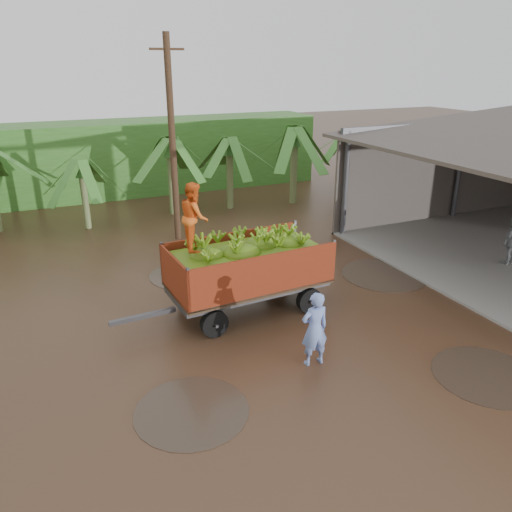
{
  "coord_description": "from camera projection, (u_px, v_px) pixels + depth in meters",
  "views": [
    {
      "loc": [
        -5.4,
        -9.84,
        6.39
      ],
      "look_at": [
        -0.11,
        1.91,
        1.32
      ],
      "focal_mm": 35.0,
      "sensor_mm": 36.0,
      "label": 1
    }
  ],
  "objects": [
    {
      "name": "hedge_north",
      "position": [
        106.0,
        159.0,
        24.91
      ],
      "size": [
        22.0,
        3.0,
        3.6
      ],
      "primitive_type": "cube",
      "color": "#2D661E",
      "rests_on": "ground"
    },
    {
      "name": "ground",
      "position": [
        291.0,
        328.0,
        12.75
      ],
      "size": [
        100.0,
        100.0,
        0.0
      ],
      "primitive_type": "plane",
      "color": "black",
      "rests_on": "ground"
    },
    {
      "name": "man_grey",
      "position": [
        512.0,
        241.0,
        16.35
      ],
      "size": [
        1.07,
        0.59,
        1.72
      ],
      "primitive_type": "imported",
      "rotation": [
        0.0,
        0.0,
        3.32
      ],
      "color": "gray",
      "rests_on": "ground"
    },
    {
      "name": "man_blue",
      "position": [
        315.0,
        329.0,
        10.97
      ],
      "size": [
        0.66,
        0.44,
        1.76
      ],
      "primitive_type": "imported",
      "rotation": [
        0.0,
        0.0,
        3.11
      ],
      "color": "#7088CD",
      "rests_on": "ground"
    },
    {
      "name": "banana_trailer",
      "position": [
        246.0,
        266.0,
        13.24
      ],
      "size": [
        5.89,
        2.29,
        3.66
      ],
      "rotation": [
        0.0,
        0.0,
        0.06
      ],
      "color": "#A93118",
      "rests_on": "ground"
    },
    {
      "name": "utility_pole",
      "position": [
        172.0,
        141.0,
        17.87
      ],
      "size": [
        1.2,
        0.24,
        7.29
      ],
      "color": "#47301E",
      "rests_on": "ground"
    },
    {
      "name": "banana_plants",
      "position": [
        21.0,
        226.0,
        14.95
      ],
      "size": [
        24.43,
        20.08,
        4.0
      ],
      "color": "#2D661E",
      "rests_on": "ground"
    }
  ]
}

